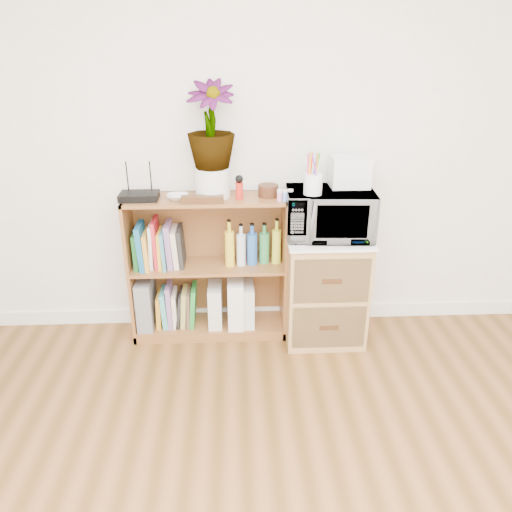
{
  "coord_description": "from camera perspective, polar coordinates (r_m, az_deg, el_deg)",
  "views": [
    {
      "loc": [
        -0.18,
        -0.84,
        1.85
      ],
      "look_at": [
        -0.05,
        1.95,
        0.62
      ],
      "focal_mm": 35.0,
      "sensor_mm": 36.0,
      "label": 1
    }
  ],
  "objects": [
    {
      "name": "cookbooks",
      "position": [
        3.22,
        -11.05,
        1.07
      ],
      "size": [
        0.31,
        0.2,
        0.31
      ],
      "color": "#1A6525",
      "rests_on": "bookshelf"
    },
    {
      "name": "paint_jars",
      "position": [
        3.0,
        3.33,
        6.78
      ],
      "size": [
        0.1,
        0.04,
        0.05
      ],
      "primitive_type": "cube",
      "color": "pink",
      "rests_on": "bookshelf"
    },
    {
      "name": "white_bowl",
      "position": [
        3.06,
        -8.94,
        6.69
      ],
      "size": [
        0.13,
        0.13,
        0.03
      ],
      "primitive_type": "imported",
      "color": "silver",
      "rests_on": "bookshelf"
    },
    {
      "name": "microwave",
      "position": [
        3.07,
        8.35,
        4.82
      ],
      "size": [
        0.54,
        0.38,
        0.29
      ],
      "primitive_type": "imported",
      "rotation": [
        0.0,
        0.0,
        -0.05
      ],
      "color": "white",
      "rests_on": "wicker_unit"
    },
    {
      "name": "plant_pot",
      "position": [
        3.07,
        -4.97,
        8.39
      ],
      "size": [
        0.21,
        0.21,
        0.18
      ],
      "primitive_type": "cylinder",
      "color": "silver",
      "rests_on": "bookshelf"
    },
    {
      "name": "magazine_holder_right",
      "position": [
        3.36,
        -1.02,
        -5.45
      ],
      "size": [
        0.09,
        0.23,
        0.28
      ],
      "primitive_type": "cube",
      "color": "silver",
      "rests_on": "bookshelf"
    },
    {
      "name": "wooden_bowl",
      "position": [
        3.08,
        1.4,
        7.48
      ],
      "size": [
        0.12,
        0.12,
        0.07
      ],
      "primitive_type": "cylinder",
      "color": "#33180D",
      "rests_on": "bookshelf"
    },
    {
      "name": "skirting_board",
      "position": [
        3.57,
        0.57,
        -6.5
      ],
      "size": [
        4.0,
        0.02,
        0.1
      ],
      "primitive_type": "cube",
      "color": "white",
      "rests_on": "ground"
    },
    {
      "name": "trinket_box",
      "position": [
        2.98,
        -6.14,
        6.45
      ],
      "size": [
        0.25,
        0.06,
        0.04
      ],
      "primitive_type": "cube",
      "color": "#36200E",
      "rests_on": "bookshelf"
    },
    {
      "name": "small_appliance",
      "position": [
        3.12,
        10.64,
        9.47
      ],
      "size": [
        0.23,
        0.19,
        0.18
      ],
      "primitive_type": "cube",
      "color": "white",
      "rests_on": "microwave"
    },
    {
      "name": "wicker_unit",
      "position": [
        3.28,
        7.79,
        -3.64
      ],
      "size": [
        0.5,
        0.45,
        0.7
      ],
      "primitive_type": "cube",
      "color": "#9E7542",
      "rests_on": "ground"
    },
    {
      "name": "liquor_bottles",
      "position": [
        3.18,
        -0.36,
        1.38
      ],
      "size": [
        0.36,
        0.07,
        0.3
      ],
      "color": "yellow",
      "rests_on": "bookshelf"
    },
    {
      "name": "potted_plant",
      "position": [
        3.0,
        -5.21,
        14.69
      ],
      "size": [
        0.28,
        0.28,
        0.5
      ],
      "primitive_type": "imported",
      "color": "#31702D",
      "rests_on": "plant_pot"
    },
    {
      "name": "file_box",
      "position": [
        3.4,
        -12.44,
        -5.11
      ],
      "size": [
        0.1,
        0.27,
        0.34
      ],
      "primitive_type": "cube",
      "color": "slate",
      "rests_on": "bookshelf"
    },
    {
      "name": "kokeshi_doll",
      "position": [
        3.02,
        -1.92,
        7.45
      ],
      "size": [
        0.05,
        0.05,
        0.1
      ],
      "primitive_type": "cylinder",
      "color": "red",
      "rests_on": "bookshelf"
    },
    {
      "name": "router",
      "position": [
        3.1,
        -13.2,
        6.68
      ],
      "size": [
        0.23,
        0.16,
        0.04
      ],
      "primitive_type": "cube",
      "color": "black",
      "rests_on": "bookshelf"
    },
    {
      "name": "lower_books",
      "position": [
        3.39,
        -9.04,
        -5.69
      ],
      "size": [
        0.27,
        0.19,
        0.3
      ],
      "color": "#C28522",
      "rests_on": "bookshelf"
    },
    {
      "name": "pen_cup",
      "position": [
        2.93,
        6.53,
        8.15
      ],
      "size": [
        0.11,
        0.11,
        0.12
      ],
      "primitive_type": "cylinder",
      "color": "white",
      "rests_on": "microwave"
    },
    {
      "name": "magazine_holder_left",
      "position": [
        3.36,
        -4.68,
        -5.53
      ],
      "size": [
        0.09,
        0.22,
        0.28
      ],
      "primitive_type": "cube",
      "color": "silver",
      "rests_on": "bookshelf"
    },
    {
      "name": "magazine_holder_mid",
      "position": [
        3.35,
        -2.34,
        -5.16
      ],
      "size": [
        0.1,
        0.26,
        0.32
      ],
      "primitive_type": "cube",
      "color": "white",
      "rests_on": "bookshelf"
    },
    {
      "name": "bookshelf",
      "position": [
        3.25,
        -5.44,
        -1.37
      ],
      "size": [
        1.0,
        0.3,
        0.95
      ],
      "primitive_type": "cube",
      "color": "brown",
      "rests_on": "ground"
    }
  ]
}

